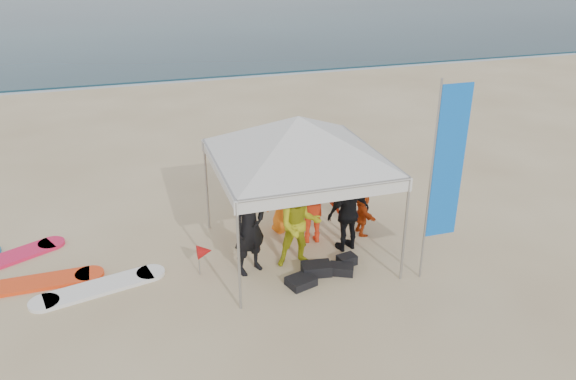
# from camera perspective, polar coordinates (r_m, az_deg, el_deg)

# --- Properties ---
(ground) EXTENTS (120.00, 120.00, 0.00)m
(ground) POSITION_cam_1_polar(r_m,az_deg,el_deg) (9.76, -1.14, -13.29)
(ground) COLOR beige
(ground) RESTS_ON ground
(shoreline_foam) EXTENTS (160.00, 1.20, 0.01)m
(shoreline_foam) POSITION_cam_1_polar(r_m,az_deg,el_deg) (26.39, -12.56, 10.79)
(shoreline_foam) COLOR silver
(shoreline_foam) RESTS_ON ground
(person_black_a) EXTENTS (0.84, 0.72, 1.96)m
(person_black_a) POSITION_cam_1_polar(r_m,az_deg,el_deg) (10.62, -3.94, -3.68)
(person_black_a) COLOR black
(person_black_a) RESTS_ON ground
(person_yellow) EXTENTS (0.94, 0.77, 1.77)m
(person_yellow) POSITION_cam_1_polar(r_m,az_deg,el_deg) (10.84, 1.16, -3.54)
(person_yellow) COLOR gold
(person_yellow) RESTS_ON ground
(person_orange_a) EXTENTS (1.30, 0.89, 1.84)m
(person_orange_a) POSITION_cam_1_polar(r_m,az_deg,el_deg) (11.72, 2.47, -1.12)
(person_orange_a) COLOR red
(person_orange_a) RESTS_ON ground
(person_black_b) EXTENTS (1.03, 0.57, 1.66)m
(person_black_b) POSITION_cam_1_polar(r_m,az_deg,el_deg) (11.48, 6.17, -2.33)
(person_black_b) COLOR black
(person_black_b) RESTS_ON ground
(person_orange_b) EXTENTS (0.93, 0.75, 1.65)m
(person_orange_b) POSITION_cam_1_polar(r_m,az_deg,el_deg) (12.15, -0.39, -0.63)
(person_orange_b) COLOR orange
(person_orange_b) RESTS_ON ground
(person_seated) EXTENTS (0.38, 0.95, 1.00)m
(person_seated) POSITION_cam_1_polar(r_m,az_deg,el_deg) (12.25, 7.58, -2.33)
(person_seated) COLOR #C33F11
(person_seated) RESTS_ON ground
(canopy_tent) EXTENTS (4.41, 4.41, 3.33)m
(canopy_tent) POSITION_cam_1_polar(r_m,az_deg,el_deg) (10.53, 1.06, 7.47)
(canopy_tent) COLOR #A5A5A8
(canopy_tent) RESTS_ON ground
(feather_flag) EXTENTS (0.64, 0.04, 3.84)m
(feather_flag) POSITION_cam_1_polar(r_m,az_deg,el_deg) (10.32, 15.79, 2.42)
(feather_flag) COLOR #A5A5A8
(feather_flag) RESTS_ON ground
(marker_pennant) EXTENTS (0.28, 0.28, 0.64)m
(marker_pennant) POSITION_cam_1_polar(r_m,az_deg,el_deg) (10.84, -8.48, -6.20)
(marker_pennant) COLOR #A5A5A8
(marker_pennant) RESTS_ON ground
(gear_pile) EXTENTS (1.60, 0.84, 0.22)m
(gear_pile) POSITION_cam_1_polar(r_m,az_deg,el_deg) (10.91, 3.52, -8.19)
(gear_pile) COLOR black
(gear_pile) RESTS_ON ground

